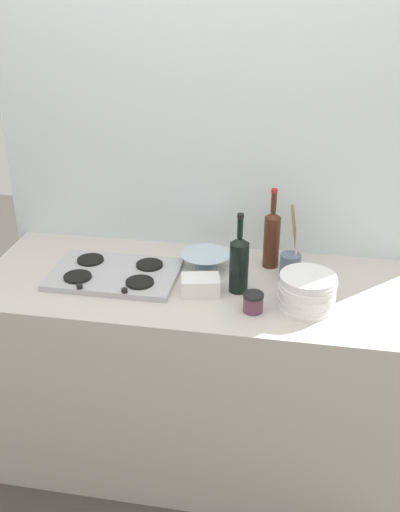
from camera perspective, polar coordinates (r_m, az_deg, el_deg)
name	(u,v)px	position (r m, az deg, el deg)	size (l,w,h in m)	color
ground_plane	(200,450)	(2.93, 0.00, -18.15)	(6.00, 6.00, 0.00)	#47423D
counter_block	(200,373)	(2.63, 0.00, -11.17)	(1.80, 0.70, 0.90)	beige
backsplash_panel	(216,164)	(2.58, 1.50, 8.86)	(1.90, 0.06, 2.55)	silver
stovetop_hob	(114,274)	(2.45, -8.23, -1.71)	(0.51, 0.34, 0.04)	#B2B2B7
plate_stack	(307,292)	(2.23, 10.25, -3.39)	(0.22, 0.22, 0.13)	white
wine_bottle_leftmost	(239,263)	(2.28, 3.77, -0.67)	(0.07, 0.07, 0.32)	black
wine_bottle_mid_left	(272,238)	(2.48, 6.91, 1.76)	(0.07, 0.07, 0.34)	#472314
mixing_bowl	(206,260)	(2.48, 0.54, -0.37)	(0.21, 0.21, 0.07)	silver
butter_dish	(200,285)	(2.30, 0.04, -2.81)	(0.15, 0.10, 0.07)	white
utensil_crock	(291,264)	(2.42, 8.70, -0.76)	(0.08, 0.08, 0.31)	slate
condiment_jar_front	(253,302)	(2.19, 5.13, -4.46)	(0.08, 0.08, 0.07)	#66384C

